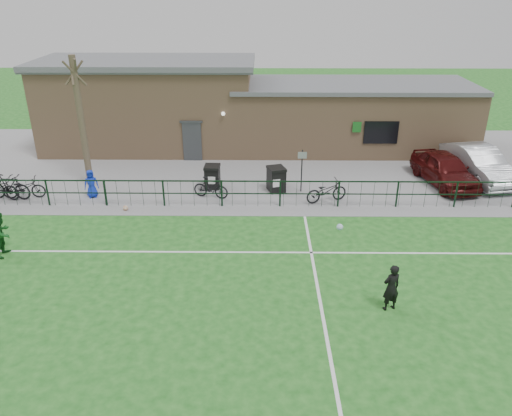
{
  "coord_description": "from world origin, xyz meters",
  "views": [
    {
      "loc": [
        0.18,
        -11.64,
        8.94
      ],
      "look_at": [
        0.0,
        5.0,
        1.3
      ],
      "focal_mm": 35.0,
      "sensor_mm": 36.0,
      "label": 1
    }
  ],
  "objects_px": {
    "car_silver": "(478,164)",
    "wheelie_bin_left": "(212,177)",
    "bare_tree": "(82,123)",
    "car_maroon": "(445,169)",
    "outfield_player": "(2,233)",
    "ball_ground": "(126,208)",
    "bicycle_b": "(9,187)",
    "sign_post": "(302,171)",
    "wheelie_bin_right": "(276,180)",
    "bicycle_e": "(326,191)",
    "bicycle_c": "(24,188)",
    "spectator_child": "(91,184)",
    "bicycle_d": "(211,188)"
  },
  "relations": [
    {
      "from": "bicycle_b",
      "to": "sign_post",
      "type": "bearing_deg",
      "value": -78.11
    },
    {
      "from": "spectator_child",
      "to": "wheelie_bin_right",
      "type": "bearing_deg",
      "value": -13.21
    },
    {
      "from": "wheelie_bin_left",
      "to": "wheelie_bin_right",
      "type": "relative_size",
      "value": 0.95
    },
    {
      "from": "bicycle_d",
      "to": "outfield_player",
      "type": "distance_m",
      "value": 8.55
    },
    {
      "from": "bicycle_e",
      "to": "bicycle_c",
      "type": "bearing_deg",
      "value": 68.9
    },
    {
      "from": "ball_ground",
      "to": "wheelie_bin_left",
      "type": "bearing_deg",
      "value": 36.55
    },
    {
      "from": "bicycle_c",
      "to": "bicycle_d",
      "type": "distance_m",
      "value": 8.32
    },
    {
      "from": "car_maroon",
      "to": "bicycle_e",
      "type": "bearing_deg",
      "value": -170.03
    },
    {
      "from": "wheelie_bin_right",
      "to": "spectator_child",
      "type": "height_order",
      "value": "spectator_child"
    },
    {
      "from": "bicycle_b",
      "to": "car_silver",
      "type": "bearing_deg",
      "value": -75.6
    },
    {
      "from": "wheelie_bin_left",
      "to": "bicycle_b",
      "type": "height_order",
      "value": "bicycle_b"
    },
    {
      "from": "wheelie_bin_left",
      "to": "bicycle_b",
      "type": "relative_size",
      "value": 0.52
    },
    {
      "from": "bicycle_b",
      "to": "bicycle_c",
      "type": "height_order",
      "value": "bicycle_b"
    },
    {
      "from": "wheelie_bin_right",
      "to": "bicycle_b",
      "type": "distance_m",
      "value": 11.89
    },
    {
      "from": "outfield_player",
      "to": "wheelie_bin_right",
      "type": "bearing_deg",
      "value": -56.99
    },
    {
      "from": "outfield_player",
      "to": "ball_ground",
      "type": "relative_size",
      "value": 7.28
    },
    {
      "from": "wheelie_bin_left",
      "to": "bicycle_d",
      "type": "distance_m",
      "value": 1.21
    },
    {
      "from": "bicycle_d",
      "to": "outfield_player",
      "type": "bearing_deg",
      "value": 142.25
    },
    {
      "from": "bicycle_c",
      "to": "ball_ground",
      "type": "distance_m",
      "value": 4.99
    },
    {
      "from": "sign_post",
      "to": "car_silver",
      "type": "height_order",
      "value": "sign_post"
    },
    {
      "from": "sign_post",
      "to": "outfield_player",
      "type": "bearing_deg",
      "value": -151.78
    },
    {
      "from": "wheelie_bin_left",
      "to": "bicycle_c",
      "type": "relative_size",
      "value": 0.54
    },
    {
      "from": "wheelie_bin_right",
      "to": "ball_ground",
      "type": "distance_m",
      "value": 6.83
    },
    {
      "from": "car_silver",
      "to": "spectator_child",
      "type": "distance_m",
      "value": 18.26
    },
    {
      "from": "wheelie_bin_right",
      "to": "bicycle_c",
      "type": "bearing_deg",
      "value": 167.29
    },
    {
      "from": "bicycle_e",
      "to": "sign_post",
      "type": "bearing_deg",
      "value": 21.37
    },
    {
      "from": "sign_post",
      "to": "outfield_player",
      "type": "height_order",
      "value": "sign_post"
    },
    {
      "from": "wheelie_bin_left",
      "to": "bicycle_e",
      "type": "relative_size",
      "value": 0.53
    },
    {
      "from": "spectator_child",
      "to": "sign_post",
      "type": "bearing_deg",
      "value": -14.32
    },
    {
      "from": "bare_tree",
      "to": "car_silver",
      "type": "bearing_deg",
      "value": 2.51
    },
    {
      "from": "bare_tree",
      "to": "car_maroon",
      "type": "bearing_deg",
      "value": 0.61
    },
    {
      "from": "bare_tree",
      "to": "ball_ground",
      "type": "height_order",
      "value": "bare_tree"
    },
    {
      "from": "bicycle_c",
      "to": "bicycle_d",
      "type": "xyz_separation_m",
      "value": [
        8.32,
        0.13,
        0.0
      ]
    },
    {
      "from": "bicycle_d",
      "to": "bicycle_e",
      "type": "xyz_separation_m",
      "value": [
        5.11,
        -0.38,
        0.01
      ]
    },
    {
      "from": "bicycle_c",
      "to": "sign_post",
      "type": "bearing_deg",
      "value": -92.88
    },
    {
      "from": "wheelie_bin_left",
      "to": "outfield_player",
      "type": "height_order",
      "value": "outfield_player"
    },
    {
      "from": "wheelie_bin_right",
      "to": "car_maroon",
      "type": "distance_m",
      "value": 8.07
    },
    {
      "from": "outfield_player",
      "to": "ball_ground",
      "type": "height_order",
      "value": "outfield_player"
    },
    {
      "from": "bicycle_c",
      "to": "spectator_child",
      "type": "bearing_deg",
      "value": -94.14
    },
    {
      "from": "outfield_player",
      "to": "sign_post",
      "type": "bearing_deg",
      "value": -60.0
    },
    {
      "from": "bicycle_b",
      "to": "spectator_child",
      "type": "relative_size",
      "value": 1.53
    },
    {
      "from": "car_maroon",
      "to": "outfield_player",
      "type": "relative_size",
      "value": 2.63
    },
    {
      "from": "wheelie_bin_left",
      "to": "bicycle_e",
      "type": "xyz_separation_m",
      "value": [
        5.14,
        -1.58,
        -0.0
      ]
    },
    {
      "from": "bare_tree",
      "to": "sign_post",
      "type": "height_order",
      "value": "bare_tree"
    },
    {
      "from": "car_silver",
      "to": "wheelie_bin_left",
      "type": "bearing_deg",
      "value": 175.64
    },
    {
      "from": "sign_post",
      "to": "car_maroon",
      "type": "bearing_deg",
      "value": 8.35
    },
    {
      "from": "wheelie_bin_left",
      "to": "spectator_child",
      "type": "xyz_separation_m",
      "value": [
        -5.3,
        -1.18,
        0.14
      ]
    },
    {
      "from": "bare_tree",
      "to": "wheelie_bin_left",
      "type": "xyz_separation_m",
      "value": [
        5.91,
        -0.4,
        -2.48
      ]
    },
    {
      "from": "bicycle_b",
      "to": "ball_ground",
      "type": "xyz_separation_m",
      "value": [
        5.39,
        -1.12,
        -0.49
      ]
    },
    {
      "from": "wheelie_bin_left",
      "to": "sign_post",
      "type": "bearing_deg",
      "value": -3.58
    }
  ]
}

